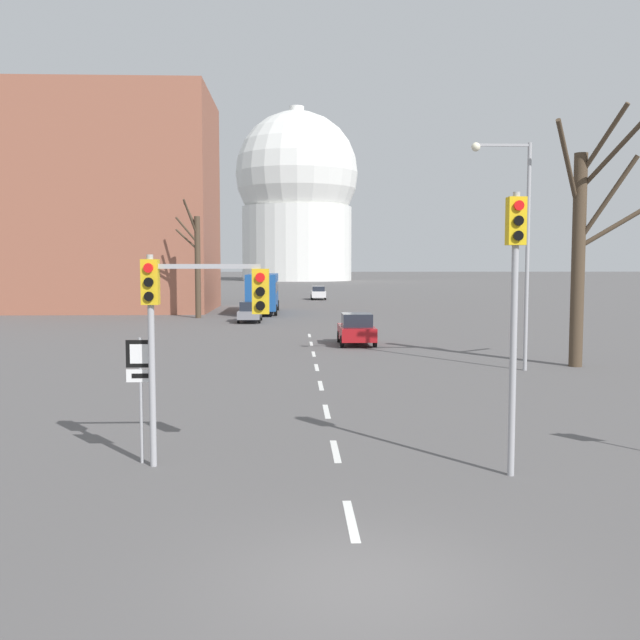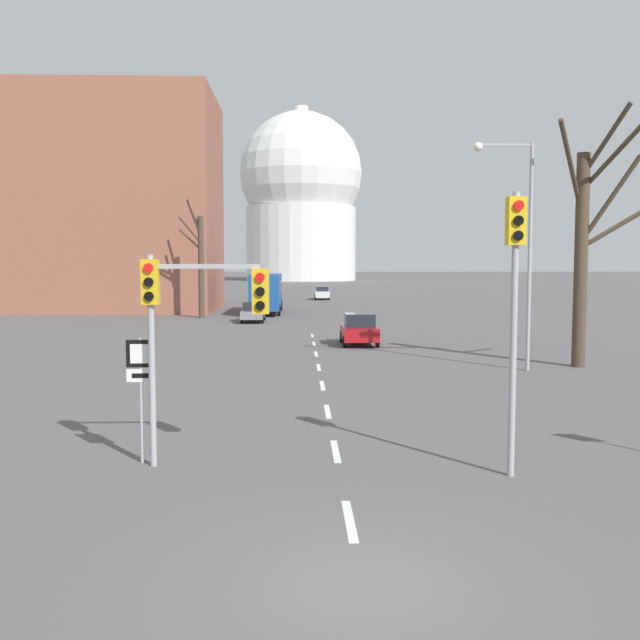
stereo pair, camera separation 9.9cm
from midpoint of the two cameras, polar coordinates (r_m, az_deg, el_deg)
The scene contains 22 objects.
ground_plane at distance 10.36m, azimuth 3.35°, elevation -20.35°, with size 800.00×800.00×0.00m, color #565454.
lane_stripe_0 at distance 12.59m, azimuth 2.26°, elevation -15.71°, with size 0.16×2.00×0.01m, color silver.
lane_stripe_1 at distance 16.88m, azimuth 1.07°, elevation -10.44°, with size 0.16×2.00×0.01m, color silver.
lane_stripe_2 at distance 21.25m, azimuth 0.39°, elevation -7.31°, with size 0.16×2.00×0.01m, color silver.
lane_stripe_3 at distance 25.67m, azimuth -0.05°, elevation -5.26°, with size 0.16×2.00×0.01m, color silver.
lane_stripe_4 at distance 30.11m, azimuth -0.37°, elevation -3.81°, with size 0.16×2.00×0.01m, color silver.
lane_stripe_5 at distance 34.57m, azimuth -0.60°, elevation -2.74°, with size 0.16×2.00×0.01m, color silver.
lane_stripe_6 at distance 39.04m, azimuth -0.77°, elevation -1.91°, with size 0.16×2.00×0.01m, color silver.
lane_stripe_7 at distance 43.51m, azimuth -0.91°, elevation -1.25°, with size 0.16×2.00×0.01m, color silver.
traffic_signal_near_left at distance 15.39m, azimuth -10.50°, elevation 1.10°, with size 2.69×0.34×4.56m.
traffic_signal_near_right at distance 14.92m, azimuth 15.14°, elevation 3.00°, with size 0.36×0.34×5.79m.
route_sign_post at distance 16.01m, azimuth -14.35°, elevation -4.48°, with size 0.60×0.08×2.77m.
street_lamp_right at distance 30.08m, azimuth 15.45°, elevation 6.72°, with size 2.45×0.36×9.21m.
sedan_near_left at distance 83.16m, azimuth -4.62°, elevation 2.02°, with size 1.89×4.53×1.52m.
sedan_near_right at distance 87.81m, azimuth -0.17°, elevation 2.19°, with size 1.81×4.47×1.66m.
sedan_mid_centre at distance 38.44m, azimuth 2.87°, elevation -0.75°, with size 1.91×3.88×1.71m.
sedan_far_left at distance 53.93m, azimuth -5.68°, elevation 0.67°, with size 1.71×4.49×1.56m.
city_bus at distance 63.51m, azimuth -4.63°, elevation 2.40°, with size 2.66×10.80×3.48m.
bare_tree_left_near at distance 58.41m, azimuth -9.91°, elevation 4.64°, with size 2.21×3.21×9.43m.
bare_tree_right_near at distance 31.91m, azimuth 20.25°, elevation 5.76°, with size 5.59×3.14×10.71m.
capitol_dome at distance 192.23m, azimuth -1.88°, elevation 9.85°, with size 32.42×32.42×45.79m.
apartment_block_left at distance 70.55m, azimuth -16.02°, elevation 8.95°, with size 18.00×14.00×20.09m, color #935642.
Camera 1 is at (-0.97, -9.36, 4.35)m, focal length 40.00 mm.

